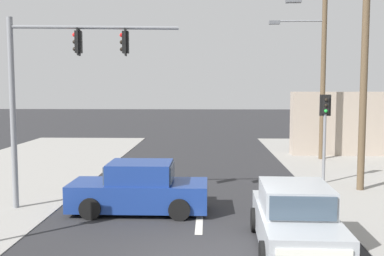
% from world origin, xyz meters
% --- Properties ---
extents(lane_dash_mid, '(0.20, 2.40, 0.01)m').
position_xyz_m(lane_dash_mid, '(0.00, 3.00, 0.00)').
color(lane_dash_mid, silver).
rests_on(lane_dash_mid, ground).
extents(lane_dash_far, '(0.20, 2.40, 0.01)m').
position_xyz_m(lane_dash_far, '(0.00, 8.00, 0.00)').
color(lane_dash_far, silver).
rests_on(lane_dash_far, ground).
extents(utility_pole_midground_right, '(3.78, 0.38, 9.84)m').
position_xyz_m(utility_pole_midground_right, '(5.82, 7.12, 5.29)').
color(utility_pole_midground_right, brown).
rests_on(utility_pole_midground_right, ground).
extents(utility_pole_background_right, '(3.78, 0.28, 10.15)m').
position_xyz_m(utility_pole_background_right, '(6.19, 14.41, 5.44)').
color(utility_pole_background_right, brown).
rests_on(utility_pole_background_right, ground).
extents(traffic_signal_mast, '(5.27, 0.64, 6.00)m').
position_xyz_m(traffic_signal_mast, '(-4.58, 4.32, 4.15)').
color(traffic_signal_mast, slate).
rests_on(traffic_signal_mast, ground).
extents(pedestal_signal_far_median, '(0.44, 0.29, 3.56)m').
position_xyz_m(pedestal_signal_far_median, '(4.87, 8.25, 2.42)').
color(pedestal_signal_far_median, slate).
rests_on(pedestal_signal_far_median, ground).
extents(sedan_crossing_left, '(4.24, 1.90, 1.56)m').
position_xyz_m(sedan_crossing_left, '(-1.87, 3.90, 0.70)').
color(sedan_crossing_left, navy).
rests_on(sedan_crossing_left, ground).
extents(sedan_receding_far, '(1.98, 4.28, 1.56)m').
position_xyz_m(sedan_receding_far, '(2.31, 0.81, 0.70)').
color(sedan_receding_far, '#A3A8AD').
rests_on(sedan_receding_far, ground).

